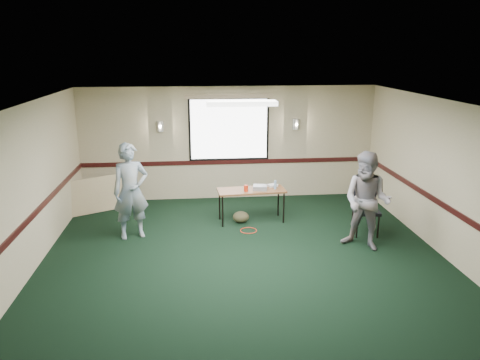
{
  "coord_description": "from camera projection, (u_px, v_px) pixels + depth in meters",
  "views": [
    {
      "loc": [
        -0.81,
        -6.95,
        3.54
      ],
      "look_at": [
        0.0,
        1.3,
        1.2
      ],
      "focal_mm": 35.0,
      "sensor_mm": 36.0,
      "label": 1
    }
  ],
  "objects": [
    {
      "name": "ground",
      "position": [
        248.0,
        271.0,
        7.7
      ],
      "size": [
        8.0,
        8.0,
        0.0
      ],
      "primitive_type": "plane",
      "color": "black",
      "rests_on": "ground"
    },
    {
      "name": "room_shell",
      "position": [
        236.0,
        150.0,
        9.3
      ],
      "size": [
        8.0,
        8.02,
        8.0
      ],
      "color": "tan",
      "rests_on": "ground"
    },
    {
      "name": "folding_table",
      "position": [
        251.0,
        192.0,
        9.77
      ],
      "size": [
        1.44,
        0.67,
        0.7
      ],
      "rotation": [
        0.0,
        0.0,
        0.08
      ],
      "color": "#5B2E1A",
      "rests_on": "ground"
    },
    {
      "name": "projector",
      "position": [
        260.0,
        188.0,
        9.72
      ],
      "size": [
        0.32,
        0.28,
        0.09
      ],
      "primitive_type": "cube",
      "rotation": [
        0.0,
        0.0,
        -0.17
      ],
      "color": "gray",
      "rests_on": "folding_table"
    },
    {
      "name": "game_console",
      "position": [
        273.0,
        185.0,
        9.96
      ],
      "size": [
        0.23,
        0.21,
        0.05
      ],
      "primitive_type": "cube",
      "rotation": [
        0.0,
        0.0,
        0.34
      ],
      "color": "silver",
      "rests_on": "folding_table"
    },
    {
      "name": "red_cup",
      "position": [
        246.0,
        188.0,
        9.61
      ],
      "size": [
        0.09,
        0.09,
        0.13
      ],
      "primitive_type": "cylinder",
      "color": "red",
      "rests_on": "folding_table"
    },
    {
      "name": "water_bottle",
      "position": [
        275.0,
        185.0,
        9.76
      ],
      "size": [
        0.05,
        0.05,
        0.18
      ],
      "primitive_type": "cylinder",
      "color": "#7CA5CB",
      "rests_on": "folding_table"
    },
    {
      "name": "duffel_bag",
      "position": [
        241.0,
        217.0,
        9.83
      ],
      "size": [
        0.38,
        0.31,
        0.24
      ],
      "primitive_type": "ellipsoid",
      "rotation": [
        0.0,
        0.0,
        0.16
      ],
      "color": "#434126",
      "rests_on": "ground"
    },
    {
      "name": "cable_coil",
      "position": [
        249.0,
        230.0,
        9.4
      ],
      "size": [
        0.45,
        0.45,
        0.02
      ],
      "primitive_type": "torus",
      "rotation": [
        0.0,
        0.0,
        0.41
      ],
      "color": "red",
      "rests_on": "ground"
    },
    {
      "name": "folded_table",
      "position": [
        98.0,
        195.0,
        10.44
      ],
      "size": [
        1.45,
        0.93,
        0.78
      ],
      "primitive_type": "cube",
      "rotation": [
        -0.21,
        0.0,
        0.5
      ],
      "color": "tan",
      "rests_on": "ground"
    },
    {
      "name": "conference_chair",
      "position": [
        365.0,
        205.0,
        9.19
      ],
      "size": [
        0.54,
        0.56,
        0.99
      ],
      "rotation": [
        0.0,
        0.0,
        -0.11
      ],
      "color": "black",
      "rests_on": "ground"
    },
    {
      "name": "person_left",
      "position": [
        131.0,
        191.0,
        8.87
      ],
      "size": [
        0.78,
        0.63,
        1.85
      ],
      "primitive_type": "imported",
      "rotation": [
        0.0,
        0.0,
        0.31
      ],
      "color": "#446896",
      "rests_on": "ground"
    },
    {
      "name": "person_right",
      "position": [
        367.0,
        201.0,
        8.37
      ],
      "size": [
        1.11,
        1.07,
        1.8
      ],
      "primitive_type": "imported",
      "rotation": [
        0.0,
        0.0,
        -0.65
      ],
      "color": "#6A81A5",
      "rests_on": "ground"
    }
  ]
}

